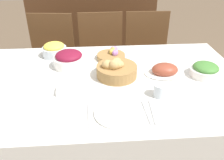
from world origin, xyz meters
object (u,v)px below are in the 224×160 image
beet_salad_bowl (69,59)px  chair_far_right (147,58)px  chair_far_left (51,61)px  ham_platter (165,70)px  green_salad_bowl (205,70)px  pineapple_bowl (54,50)px  egg_basket (112,55)px  spoon (152,112)px  drinking_cup (160,90)px  dinner_plate (118,113)px  knife (147,112)px  butter_dish (68,90)px  bread_basket (116,69)px  chair_far_center (102,59)px  fork (89,115)px

beet_salad_bowl → chair_far_right: bearing=43.2°
chair_far_left → ham_platter: chair_far_left is taller
green_salad_bowl → pineapple_bowl: bearing=159.4°
green_salad_bowl → egg_basket: bearing=152.9°
spoon → drinking_cup: drinking_cup is taller
beet_salad_bowl → dinner_plate: beet_salad_bowl is taller
knife → butter_dish: size_ratio=1.50×
bread_basket → dinner_plate: (-0.02, -0.37, -0.04)m
chair_far_right → bread_basket: (-0.39, -0.81, 0.31)m
green_salad_bowl → butter_dish: bearing=-170.6°
chair_far_center → pineapple_bowl: bearing=-128.4°
ham_platter → dinner_plate: ham_platter is taller
fork → dinner_plate: bearing=-2.6°
fork → egg_basket: bearing=73.5°
green_salad_bowl → dinner_plate: 0.67m
chair_far_right → pineapple_bowl: (-0.81, -0.47, 0.31)m
egg_basket → ham_platter: 0.41m
knife → bread_basket: bearing=105.1°
pineapple_bowl → green_salad_bowl: (0.97, -0.37, -0.01)m
green_salad_bowl → fork: bearing=-154.4°
chair_far_left → green_salad_bowl: chair_far_left is taller
green_salad_bowl → spoon: bearing=-139.6°
dinner_plate → fork: size_ratio=1.25×
green_salad_bowl → spoon: 0.53m
chair_far_right → ham_platter: (-0.08, -0.80, 0.29)m
dinner_plate → knife: dinner_plate is taller
egg_basket → fork: (-0.16, -0.63, -0.02)m
ham_platter → spoon: (-0.16, -0.38, -0.02)m
dinner_plate → egg_basket: bearing=88.6°
chair_far_center → fork: bearing=-96.0°
dinner_plate → ham_platter: bearing=48.7°
chair_far_left → spoon: 1.40m
chair_far_right → beet_salad_bowl: bearing=-136.2°
pineapple_bowl → ham_platter: bearing=-24.3°
spoon → beet_salad_bowl: bearing=132.6°
bread_basket → butter_dish: (-0.28, -0.16, -0.03)m
knife → pineapple_bowl: bearing=124.6°
bread_basket → egg_basket: 0.26m
knife → chair_far_left: bearing=117.0°
fork → drinking_cup: drinking_cup is taller
bread_basket → spoon: 0.40m
pineapple_bowl → drinking_cup: pineapple_bowl is taller
spoon → bread_basket: bearing=114.3°
pineapple_bowl → dinner_plate: pineapple_bowl is taller
green_salad_bowl → butter_dish: (-0.84, -0.14, -0.02)m
pineapple_bowl → knife: 0.89m
dinner_plate → butter_dish: 0.33m
drinking_cup → spoon: bearing=-117.1°
egg_basket → pineapple_bowl: bearing=169.4°
beet_salad_bowl → fork: 0.55m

